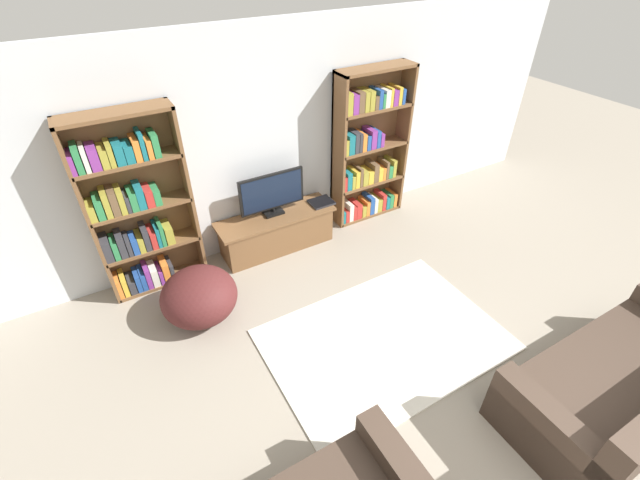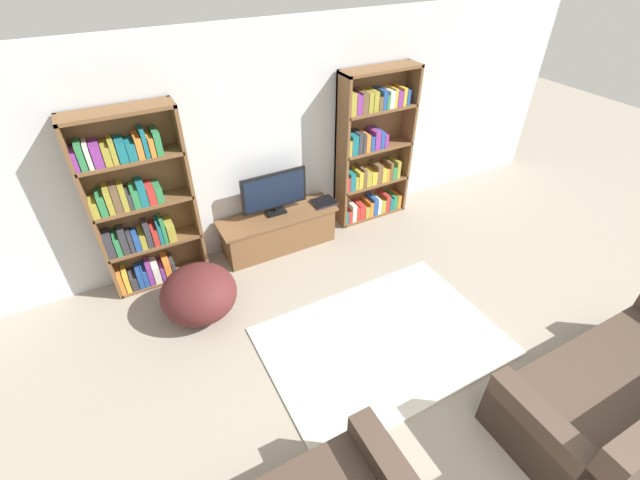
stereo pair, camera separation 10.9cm
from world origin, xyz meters
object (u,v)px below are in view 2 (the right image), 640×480
Objects in this scene: bookshelf_left at (138,207)px; bookshelf_right at (371,152)px; couch_right_sofa at (627,396)px; tv_stand at (279,231)px; laptop at (324,202)px; television at (274,192)px; beanbag_ottoman at (199,294)px.

bookshelf_right is (2.89, -0.00, -0.03)m from bookshelf_left.
couch_right_sofa is (0.13, -3.60, -0.67)m from bookshelf_right.
bookshelf_left is at bearing 175.57° from tv_stand.
couch_right_sofa is at bearing -75.29° from laptop.
bookshelf_right is 1.37× the size of tv_stand.
bookshelf_left is 1.51m from television.
bookshelf_right is at bearing 17.04° from beanbag_ottoman.
couch_right_sofa is (0.91, -3.46, -0.22)m from laptop.
beanbag_ottoman reaches higher than laptop.
bookshelf_left is at bearing 179.94° from bookshelf_right.
tv_stand is (-1.40, -0.11, -0.70)m from bookshelf_right.
beanbag_ottoman is (-2.60, -0.80, -0.67)m from bookshelf_right.
tv_stand is 5.02× the size of laptop.
beanbag_ottoman is (-1.20, -0.74, -0.49)m from television.
laptop is at bearing -7.46° from television.
bookshelf_right is at bearing -0.06° from bookshelf_left.
bookshelf_left reaches higher than television.
tv_stand is 1.80× the size of television.
bookshelf_left is 2.18m from laptop.
bookshelf_right reaches higher than tv_stand.
bookshelf_left is 2.59× the size of beanbag_ottoman.
couch_right_sofa is at bearing -66.55° from television.
laptop is at bearing -3.91° from bookshelf_left.
bookshelf_left is 2.46× the size of television.
tv_stand is (1.49, -0.12, -0.73)m from bookshelf_left.
tv_stand is 0.53m from television.
laptop is 1.95m from beanbag_ottoman.
bookshelf_left is 1.67m from tv_stand.
bookshelf_left is 1.00× the size of bookshelf_right.
bookshelf_right is at bearing 4.58° from tv_stand.
bookshelf_right is at bearing 10.38° from laptop.
television is 0.39× the size of couch_right_sofa.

